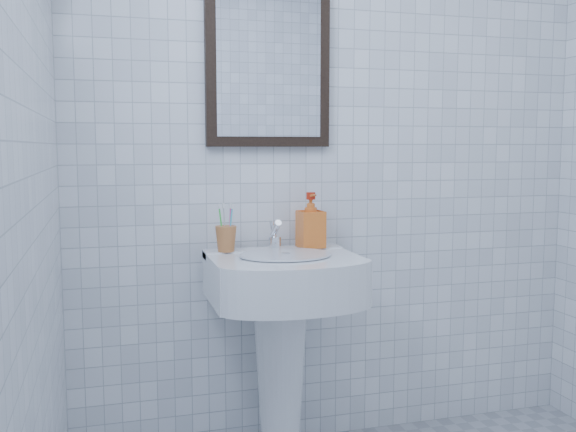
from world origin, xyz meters
name	(u,v)px	position (x,y,z in m)	size (l,w,h in m)	color
wall_back	(338,144)	(0.00, 1.20, 1.25)	(2.20, 0.02, 2.50)	white
wall_left	(13,141)	(-1.10, 0.00, 1.25)	(0.02, 2.40, 2.50)	white
washbasin	(282,324)	(-0.30, 0.99, 0.57)	(0.55, 0.40, 0.85)	white
faucet	(275,237)	(-0.30, 1.09, 0.89)	(0.05, 0.11, 0.12)	silver
toothbrush_cup	(226,239)	(-0.49, 1.08, 0.89)	(0.08, 0.08, 0.10)	#BE6E37
soap_dispenser	(311,220)	(-0.15, 1.09, 0.95)	(0.10, 0.10, 0.22)	#E94C16
wall_mirror	(268,68)	(-0.30, 1.18, 1.55)	(0.50, 0.04, 0.62)	black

